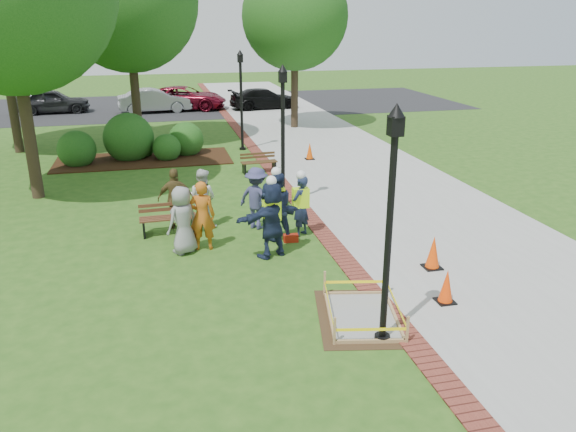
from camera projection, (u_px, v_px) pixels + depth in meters
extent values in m
plane|color=#285116|center=(279.00, 277.00, 12.65)|extent=(100.00, 100.00, 0.00)
cube|color=#9E9E99|center=(345.00, 160.00, 22.91)|extent=(6.00, 60.00, 0.02)
cube|color=maroon|center=(267.00, 165.00, 22.19)|extent=(0.50, 60.00, 0.03)
cube|color=#381E0F|center=(144.00, 160.00, 22.98)|extent=(7.00, 3.00, 0.05)
cube|color=black|center=(191.00, 105.00, 37.40)|extent=(36.00, 12.00, 0.01)
cube|color=#47331E|center=(362.00, 317.00, 10.93)|extent=(2.13, 2.60, 0.01)
cube|color=gray|center=(362.00, 316.00, 10.92)|extent=(1.54, 2.01, 0.04)
cube|color=tan|center=(362.00, 316.00, 10.92)|extent=(1.68, 2.15, 0.08)
cube|color=tan|center=(363.00, 305.00, 10.84)|extent=(1.72, 2.18, 0.55)
cube|color=yellow|center=(363.00, 304.00, 10.83)|extent=(1.66, 2.12, 0.06)
cube|color=brown|center=(168.00, 218.00, 15.01)|extent=(1.51, 0.49, 0.04)
cube|color=brown|center=(167.00, 207.00, 15.16)|extent=(1.50, 0.09, 0.24)
cube|color=black|center=(169.00, 226.00, 15.09)|extent=(1.38, 0.54, 0.44)
cube|color=#4F371B|center=(259.00, 162.00, 21.01)|extent=(1.37, 0.50, 0.04)
cube|color=#4F371B|center=(258.00, 155.00, 21.13)|extent=(1.34, 0.14, 0.22)
cube|color=black|center=(259.00, 168.00, 21.08)|extent=(1.25, 0.54, 0.39)
cube|color=black|center=(445.00, 302.00, 11.49)|extent=(0.37, 0.37, 0.05)
cone|color=#FD4108|center=(447.00, 285.00, 11.36)|extent=(0.29, 0.29, 0.69)
cube|color=black|center=(432.00, 267.00, 13.05)|extent=(0.41, 0.41, 0.05)
cone|color=#FF4808|center=(433.00, 251.00, 12.92)|extent=(0.32, 0.32, 0.76)
cube|color=black|center=(310.00, 159.00, 23.08)|extent=(0.36, 0.36, 0.05)
cone|color=#E14C07|center=(310.00, 151.00, 22.96)|extent=(0.29, 0.29, 0.67)
cube|color=#971C0B|center=(291.00, 238.00, 14.61)|extent=(0.40, 0.25, 0.19)
cylinder|color=black|center=(388.00, 243.00, 9.53)|extent=(0.12, 0.12, 3.80)
cube|color=black|center=(396.00, 126.00, 8.87)|extent=(0.22, 0.22, 0.32)
cone|color=black|center=(397.00, 110.00, 8.78)|extent=(0.28, 0.28, 0.22)
cylinder|color=black|center=(382.00, 337.00, 10.15)|extent=(0.28, 0.28, 0.10)
cylinder|color=black|center=(283.00, 145.00, 16.87)|extent=(0.12, 0.12, 3.80)
cube|color=black|center=(283.00, 77.00, 16.20)|extent=(0.22, 0.22, 0.32)
cone|color=black|center=(283.00, 68.00, 16.12)|extent=(0.28, 0.28, 0.22)
cylinder|color=black|center=(283.00, 203.00, 17.49)|extent=(0.28, 0.28, 0.10)
cylinder|color=black|center=(241.00, 106.00, 24.20)|extent=(0.12, 0.12, 3.80)
cube|color=black|center=(240.00, 58.00, 23.54)|extent=(0.22, 0.22, 0.32)
cone|color=black|center=(240.00, 52.00, 23.45)|extent=(0.28, 0.28, 0.22)
cylinder|color=black|center=(243.00, 148.00, 24.82)|extent=(0.28, 0.28, 0.10)
cylinder|color=#3D2D1E|center=(26.00, 116.00, 17.37)|extent=(0.38, 0.38, 5.28)
cylinder|color=#3D2D1E|center=(135.00, 88.00, 25.01)|extent=(0.39, 0.39, 5.12)
sphere|color=#164A15|center=(127.00, 0.00, 23.78)|extent=(6.02, 6.02, 6.02)
cylinder|color=#3D2D1E|center=(295.00, 83.00, 29.13)|extent=(0.37, 0.37, 4.60)
sphere|color=#164A15|center=(295.00, 16.00, 28.03)|extent=(5.34, 5.34, 5.34)
cylinder|color=#3D2D1E|center=(10.00, 88.00, 23.48)|extent=(0.37, 0.37, 5.49)
sphere|color=#164A15|center=(79.00, 165.00, 22.20)|extent=(1.49, 1.49, 1.49)
sphere|color=#164A15|center=(131.00, 159.00, 23.23)|extent=(2.04, 2.04, 2.04)
sphere|color=#164A15|center=(168.00, 160.00, 23.08)|extent=(1.15, 1.15, 1.15)
sphere|color=#164A15|center=(187.00, 154.00, 23.96)|extent=(1.49, 1.49, 1.49)
sphere|color=#164A15|center=(144.00, 156.00, 23.65)|extent=(0.88, 0.88, 0.88)
imported|color=gray|center=(183.00, 220.00, 13.68)|extent=(0.65, 0.60, 1.70)
imported|color=#B95B15|center=(202.00, 216.00, 13.88)|extent=(0.62, 0.45, 1.77)
imported|color=silver|center=(203.00, 198.00, 15.45)|extent=(0.62, 0.59, 1.65)
imported|color=brown|center=(176.00, 199.00, 15.32)|extent=(0.58, 0.42, 1.69)
imported|color=#3A3A65|center=(257.00, 198.00, 15.30)|extent=(0.64, 0.64, 1.72)
imported|color=#18293F|center=(272.00, 220.00, 13.45)|extent=(0.70, 0.58, 1.88)
cube|color=#B6F314|center=(272.00, 209.00, 13.36)|extent=(0.42, 0.26, 0.52)
sphere|color=white|center=(271.00, 181.00, 13.13)|extent=(0.25, 0.25, 0.25)
imported|color=#16203B|center=(301.00, 206.00, 14.79)|extent=(0.62, 0.60, 1.64)
cube|color=#B6F314|center=(301.00, 198.00, 14.71)|extent=(0.42, 0.26, 0.52)
sphere|color=white|center=(301.00, 175.00, 14.51)|extent=(0.25, 0.25, 0.25)
imported|color=#1C2449|center=(276.00, 207.00, 14.47)|extent=(0.61, 0.42, 1.81)
cube|color=#B6F314|center=(276.00, 197.00, 14.39)|extent=(0.42, 0.26, 0.52)
sphere|color=white|center=(276.00, 172.00, 14.16)|extent=(0.25, 0.25, 0.25)
imported|color=#262628|center=(54.00, 113.00, 34.32)|extent=(2.54, 5.03, 1.59)
imported|color=gray|center=(156.00, 112.00, 34.61)|extent=(2.48, 4.95, 1.56)
imported|color=maroon|center=(185.00, 109.00, 35.76)|extent=(3.24, 5.19, 1.57)
imported|color=black|center=(264.00, 109.00, 36.01)|extent=(2.32, 4.43, 1.39)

